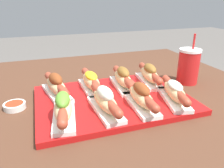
{
  "coord_description": "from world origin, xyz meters",
  "views": [
    {
      "loc": [
        -0.22,
        -0.75,
        1.08
      ],
      "look_at": [
        0.0,
        -0.09,
        0.8
      ],
      "focal_mm": 35.0,
      "sensor_mm": 36.0,
      "label": 1
    }
  ],
  "objects_px": {
    "hot_dog_3": "(174,92)",
    "hot_dog_5": "(91,81)",
    "serving_tray": "(114,99)",
    "hot_dog_7": "(150,74)",
    "hot_dog_4": "(56,85)",
    "hot_dog_2": "(141,96)",
    "hot_dog_1": "(105,101)",
    "drink_cup": "(188,66)",
    "hot_dog_0": "(63,107)",
    "hot_dog_6": "(123,78)",
    "sauce_bowl": "(15,106)"
  },
  "relations": [
    {
      "from": "hot_dog_7",
      "to": "hot_dog_4",
      "type": "bearing_deg",
      "value": -179.73
    },
    {
      "from": "hot_dog_3",
      "to": "sauce_bowl",
      "type": "distance_m",
      "value": 0.52
    },
    {
      "from": "hot_dog_3",
      "to": "hot_dog_5",
      "type": "xyz_separation_m",
      "value": [
        -0.23,
        0.18,
        0.0
      ]
    },
    {
      "from": "drink_cup",
      "to": "hot_dog_5",
      "type": "bearing_deg",
      "value": 177.95
    },
    {
      "from": "hot_dog_0",
      "to": "hot_dog_1",
      "type": "distance_m",
      "value": 0.12
    },
    {
      "from": "hot_dog_3",
      "to": "hot_dog_4",
      "type": "xyz_separation_m",
      "value": [
        -0.36,
        0.17,
        0.0
      ]
    },
    {
      "from": "hot_dog_5",
      "to": "hot_dog_6",
      "type": "relative_size",
      "value": 1.0
    },
    {
      "from": "serving_tray",
      "to": "hot_dog_5",
      "type": "bearing_deg",
      "value": 123.68
    },
    {
      "from": "serving_tray",
      "to": "hot_dog_5",
      "type": "relative_size",
      "value": 2.28
    },
    {
      "from": "hot_dog_5",
      "to": "sauce_bowl",
      "type": "distance_m",
      "value": 0.27
    },
    {
      "from": "hot_dog_2",
      "to": "sauce_bowl",
      "type": "bearing_deg",
      "value": 158.93
    },
    {
      "from": "hot_dog_4",
      "to": "drink_cup",
      "type": "bearing_deg",
      "value": -0.9
    },
    {
      "from": "hot_dog_6",
      "to": "drink_cup",
      "type": "distance_m",
      "value": 0.29
    },
    {
      "from": "hot_dog_5",
      "to": "drink_cup",
      "type": "relative_size",
      "value": 1.1
    },
    {
      "from": "hot_dog_0",
      "to": "hot_dog_6",
      "type": "bearing_deg",
      "value": 33.7
    },
    {
      "from": "hot_dog_0",
      "to": "hot_dog_5",
      "type": "xyz_separation_m",
      "value": [
        0.12,
        0.17,
        -0.0
      ]
    },
    {
      "from": "hot_dog_4",
      "to": "hot_dog_7",
      "type": "bearing_deg",
      "value": 0.27
    },
    {
      "from": "serving_tray",
      "to": "hot_dog_4",
      "type": "height_order",
      "value": "hot_dog_4"
    },
    {
      "from": "serving_tray",
      "to": "hot_dog_0",
      "type": "distance_m",
      "value": 0.2
    },
    {
      "from": "hot_dog_4",
      "to": "sauce_bowl",
      "type": "xyz_separation_m",
      "value": [
        -0.14,
        -0.02,
        -0.04
      ]
    },
    {
      "from": "hot_dog_4",
      "to": "hot_dog_7",
      "type": "relative_size",
      "value": 0.99
    },
    {
      "from": "sauce_bowl",
      "to": "hot_dog_0",
      "type": "bearing_deg",
      "value": -45.13
    },
    {
      "from": "hot_dog_1",
      "to": "hot_dog_4",
      "type": "bearing_deg",
      "value": 127.37
    },
    {
      "from": "hot_dog_0",
      "to": "hot_dog_5",
      "type": "bearing_deg",
      "value": 55.0
    },
    {
      "from": "hot_dog_0",
      "to": "hot_dog_6",
      "type": "relative_size",
      "value": 0.99
    },
    {
      "from": "hot_dog_2",
      "to": "drink_cup",
      "type": "relative_size",
      "value": 1.1
    },
    {
      "from": "hot_dog_5",
      "to": "hot_dog_7",
      "type": "relative_size",
      "value": 1.01
    },
    {
      "from": "serving_tray",
      "to": "hot_dog_7",
      "type": "relative_size",
      "value": 2.3
    },
    {
      "from": "hot_dog_2",
      "to": "hot_dog_1",
      "type": "bearing_deg",
      "value": 177.32
    },
    {
      "from": "hot_dog_0",
      "to": "hot_dog_5",
      "type": "height_order",
      "value": "hot_dog_0"
    },
    {
      "from": "hot_dog_0",
      "to": "hot_dog_3",
      "type": "bearing_deg",
      "value": -0.62
    },
    {
      "from": "serving_tray",
      "to": "hot_dog_7",
      "type": "xyz_separation_m",
      "value": [
        0.18,
        0.08,
        0.04
      ]
    },
    {
      "from": "hot_dog_0",
      "to": "hot_dog_5",
      "type": "distance_m",
      "value": 0.21
    },
    {
      "from": "hot_dog_3",
      "to": "hot_dog_1",
      "type": "bearing_deg",
      "value": 178.61
    },
    {
      "from": "hot_dog_0",
      "to": "hot_dog_7",
      "type": "bearing_deg",
      "value": 25.31
    },
    {
      "from": "hot_dog_1",
      "to": "hot_dog_6",
      "type": "distance_m",
      "value": 0.2
    },
    {
      "from": "hot_dog_6",
      "to": "sauce_bowl",
      "type": "xyz_separation_m",
      "value": [
        -0.38,
        -0.02,
        -0.04
      ]
    },
    {
      "from": "hot_dog_0",
      "to": "hot_dog_7",
      "type": "xyz_separation_m",
      "value": [
        0.36,
        0.17,
        -0.0
      ]
    },
    {
      "from": "hot_dog_6",
      "to": "hot_dog_7",
      "type": "distance_m",
      "value": 0.12
    },
    {
      "from": "hot_dog_3",
      "to": "hot_dog_6",
      "type": "xyz_separation_m",
      "value": [
        -0.12,
        0.16,
        0.0
      ]
    },
    {
      "from": "hot_dog_7",
      "to": "drink_cup",
      "type": "bearing_deg",
      "value": -3.34
    },
    {
      "from": "hot_dog_2",
      "to": "hot_dog_5",
      "type": "xyz_separation_m",
      "value": [
        -0.11,
        0.18,
        -0.0
      ]
    },
    {
      "from": "serving_tray",
      "to": "drink_cup",
      "type": "relative_size",
      "value": 2.51
    },
    {
      "from": "hot_dog_2",
      "to": "hot_dog_6",
      "type": "xyz_separation_m",
      "value": [
        0.0,
        0.16,
        0.0
      ]
    },
    {
      "from": "hot_dog_1",
      "to": "hot_dog_5",
      "type": "distance_m",
      "value": 0.17
    },
    {
      "from": "hot_dog_3",
      "to": "drink_cup",
      "type": "height_order",
      "value": "drink_cup"
    },
    {
      "from": "hot_dog_2",
      "to": "hot_dog_7",
      "type": "distance_m",
      "value": 0.21
    },
    {
      "from": "hot_dog_3",
      "to": "hot_dog_2",
      "type": "bearing_deg",
      "value": 179.84
    },
    {
      "from": "hot_dog_2",
      "to": "hot_dog_5",
      "type": "relative_size",
      "value": 1.0
    },
    {
      "from": "hot_dog_5",
      "to": "hot_dog_4",
      "type": "bearing_deg",
      "value": -177.15
    }
  ]
}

